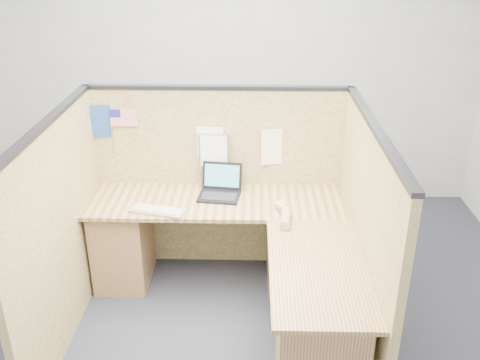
{
  "coord_description": "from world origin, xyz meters",
  "views": [
    {
      "loc": [
        0.27,
        -2.92,
        2.57
      ],
      "look_at": [
        0.18,
        0.5,
        0.98
      ],
      "focal_mm": 40.0,
      "sensor_mm": 36.0,
      "label": 1
    }
  ],
  "objects_px": {
    "laptop": "(219,188)",
    "mouse": "(282,207)",
    "l_desk": "(240,267)",
    "keyboard": "(158,211)"
  },
  "relations": [
    {
      "from": "laptop",
      "to": "mouse",
      "type": "bearing_deg",
      "value": -20.14
    },
    {
      "from": "laptop",
      "to": "keyboard",
      "type": "height_order",
      "value": "laptop"
    },
    {
      "from": "l_desk",
      "to": "keyboard",
      "type": "relative_size",
      "value": 4.62
    },
    {
      "from": "l_desk",
      "to": "keyboard",
      "type": "bearing_deg",
      "value": 162.45
    },
    {
      "from": "l_desk",
      "to": "mouse",
      "type": "distance_m",
      "value": 0.54
    },
    {
      "from": "l_desk",
      "to": "laptop",
      "type": "bearing_deg",
      "value": 108.64
    },
    {
      "from": "keyboard",
      "to": "mouse",
      "type": "xyz_separation_m",
      "value": [
        0.9,
        0.07,
        0.01
      ]
    },
    {
      "from": "laptop",
      "to": "mouse",
      "type": "relative_size",
      "value": 3.22
    },
    {
      "from": "l_desk",
      "to": "mouse",
      "type": "bearing_deg",
      "value": 40.29
    },
    {
      "from": "laptop",
      "to": "mouse",
      "type": "height_order",
      "value": "laptop"
    }
  ]
}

